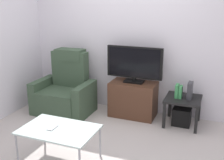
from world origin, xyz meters
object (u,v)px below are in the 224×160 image
Objects in this scene: book_leftmost at (177,91)px; coffee_table at (59,131)px; tv_stand at (133,99)px; side_table at (183,102)px; game_console at (190,90)px; recliner_armchair at (65,91)px; subwoofer_box at (182,116)px; cell_phone at (53,128)px; television at (134,64)px; book_middle at (181,92)px.

book_leftmost reaches higher than coffee_table.
side_table is at bearing -3.32° from tv_stand.
game_console is 0.29× the size of coffee_table.
game_console is at bearing 15.42° from recliner_armchair.
subwoofer_box is 0.43m from book_leftmost.
recliner_armchair reaches higher than coffee_table.
television is at bearing 73.61° from cell_phone.
television is 0.87m from book_middle.
game_console is (0.09, 0.01, 0.44)m from subwoofer_box.
television reaches higher than subwoofer_box.
television is 4.40× the size of book_leftmost.
coffee_table is at bearing -127.75° from subwoofer_box.
coffee_table is (-1.20, -1.59, -0.13)m from book_middle.
cell_phone is at bearing -171.26° from coffee_table.
tv_stand is at bearing -90.00° from television.
tv_stand is 0.71× the size of recliner_armchair.
book_middle is at bearing -167.53° from game_console.
television is 3.62× the size of game_console.
tv_stand is 0.84m from subwoofer_box.
book_leftmost reaches higher than tv_stand.
book_middle is at bearing 51.34° from cell_phone.
book_leftmost is at bearing -168.69° from subwoofer_box.
game_console is at bearing -3.54° from television.
game_console is (0.19, 0.03, 0.02)m from book_leftmost.
side_table is at bearing 11.31° from book_leftmost.
side_table is (2.00, 0.21, 0.01)m from recliner_armchair.
television is at bearing 90.00° from tv_stand.
television reaches higher than book_leftmost.
coffee_table is at bearing 8.69° from cell_phone.
coffee_table is at bearing -103.94° from television.
television is at bearing 175.39° from side_table.
book_middle is 0.14m from game_console.
side_table is 2.55× the size of book_leftmost.
subwoofer_box is at bearing 52.25° from coffee_table.
recliner_armchair reaches higher than tv_stand.
game_console is (0.14, 0.03, 0.03)m from book_middle.
cell_phone is at bearing -128.61° from book_middle.
book_middle reaches higher than subwoofer_box.
television is at bearing 173.20° from book_leftmost.
coffee_table is (-0.42, -1.67, -0.50)m from television.
book_leftmost is at bearing 52.55° from cell_phone.
side_table is 0.60× the size of coffee_table.
coffee_table is (-1.14, -1.59, -0.14)m from book_leftmost.
game_console is at bearing -2.37° from tv_stand.
recliner_armchair is at bearing -167.76° from tv_stand.
recliner_armchair is at bearing -174.12° from subwoofer_box.
cell_phone is (-1.22, -1.60, -0.11)m from book_leftmost.
game_console reaches higher than book_middle.
tv_stand is 3.96× the size of book_middle.
tv_stand is 0.61m from television.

